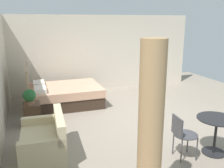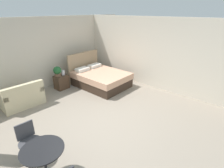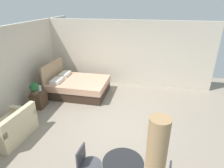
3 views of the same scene
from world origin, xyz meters
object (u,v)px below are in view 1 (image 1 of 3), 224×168
(couch, at_px, (45,142))
(potted_plant, at_px, (29,97))
(cafe_chair_near_couch, at_px, (182,132))
(bed, at_px, (63,95))
(nightstand, at_px, (32,114))
(vase, at_px, (31,99))
(balcony_table, at_px, (216,129))

(couch, height_order, potted_plant, potted_plant)
(potted_plant, xyz_separation_m, cafe_chair_near_couch, (-2.38, -2.53, -0.23))
(couch, bearing_deg, cafe_chair_near_couch, -111.10)
(bed, bearing_deg, nightstand, 142.44)
(vase, bearing_deg, potted_plant, 173.70)
(bed, relative_size, balcony_table, 2.89)
(potted_plant, relative_size, balcony_table, 0.53)
(potted_plant, height_order, vase, potted_plant)
(nightstand, xyz_separation_m, balcony_table, (-2.55, -3.20, 0.23))
(nightstand, height_order, balcony_table, balcony_table)
(potted_plant, bearing_deg, couch, -172.41)
(cafe_chair_near_couch, bearing_deg, potted_plant, 46.66)
(couch, distance_m, potted_plant, 1.56)
(couch, distance_m, balcony_table, 3.19)
(nightstand, relative_size, cafe_chair_near_couch, 0.65)
(nightstand, height_order, cafe_chair_near_couch, cafe_chair_near_couch)
(bed, relative_size, potted_plant, 5.49)
(potted_plant, relative_size, vase, 2.13)
(couch, xyz_separation_m, cafe_chair_near_couch, (-0.90, -2.33, 0.22))
(nightstand, bearing_deg, potted_plant, 165.88)
(vase, bearing_deg, couch, -174.19)
(couch, relative_size, cafe_chair_near_couch, 1.53)
(potted_plant, bearing_deg, bed, -36.09)
(couch, relative_size, nightstand, 2.36)
(nightstand, bearing_deg, balcony_table, -128.48)
(balcony_table, bearing_deg, potted_plant, 52.85)
(potted_plant, xyz_separation_m, vase, (0.22, -0.02, -0.12))
(nightstand, bearing_deg, vase, 0.41)
(potted_plant, bearing_deg, nightstand, -14.12)
(potted_plant, bearing_deg, vase, -6.30)
(couch, height_order, balcony_table, couch)
(nightstand, xyz_separation_m, potted_plant, (-0.10, 0.03, 0.47))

